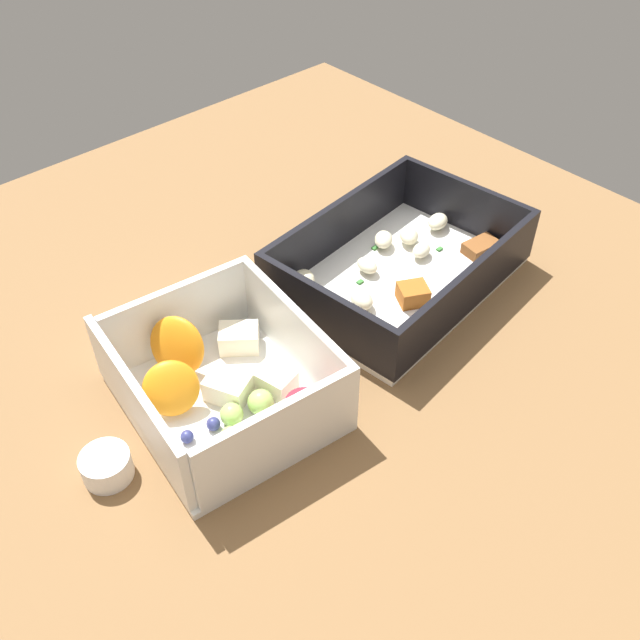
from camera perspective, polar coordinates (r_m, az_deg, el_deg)
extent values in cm
cube|color=brown|center=(59.03, -1.86, -2.67)|extent=(80.00, 80.00, 2.00)
cube|color=white|center=(64.44, 6.33, 3.25)|extent=(22.72, 17.07, 0.60)
cube|color=black|center=(69.99, 11.57, 9.04)|extent=(2.25, 14.76, 5.05)
cube|color=black|center=(56.33, 0.33, 0.46)|extent=(2.25, 14.76, 5.05)
cube|color=black|center=(59.96, 11.98, 2.44)|extent=(19.94, 2.84, 5.05)
cube|color=black|center=(66.07, 1.53, 7.74)|extent=(19.94, 2.84, 5.05)
ellipsoid|color=beige|center=(67.20, 5.14, 6.48)|extent=(2.92, 2.83, 1.20)
ellipsoid|color=beige|center=(60.32, 3.35, 1.71)|extent=(2.41, 2.93, 1.27)
ellipsoid|color=beige|center=(64.07, 3.82, 4.41)|extent=(1.80, 2.38, 1.11)
ellipsoid|color=beige|center=(66.43, 8.18, 5.59)|extent=(2.50, 2.09, 1.08)
ellipsoid|color=beige|center=(67.95, 7.18, 6.79)|extent=(2.97, 3.03, 1.25)
ellipsoid|color=beige|center=(70.22, 9.47, 7.84)|extent=(2.90, 2.42, 1.25)
ellipsoid|color=beige|center=(61.76, -1.44, 3.12)|extent=(3.65, 3.45, 1.49)
cube|color=brown|center=(57.38, 4.09, -1.07)|extent=(2.24, 2.86, 1.61)
cube|color=brown|center=(68.17, 12.83, 5.75)|extent=(3.49, 2.44, 1.09)
cube|color=#AD5B1E|center=(61.36, 7.49, 2.09)|extent=(3.23, 3.12, 1.60)
cube|color=#387A33|center=(68.09, 9.37, 5.80)|extent=(0.60, 0.40, 0.20)
cube|color=#387A33|center=(67.33, 4.44, 5.82)|extent=(0.60, 0.40, 0.20)
cube|color=#387A33|center=(63.27, 3.25, 3.08)|extent=(0.60, 0.40, 0.20)
cube|color=white|center=(54.19, -7.57, -6.51)|extent=(15.22, 16.74, 0.60)
cube|color=white|center=(53.89, -1.98, -1.37)|extent=(2.57, 15.07, 5.88)
cube|color=white|center=(50.41, -14.26, -7.12)|extent=(2.57, 15.07, 5.88)
cube|color=white|center=(47.54, -3.59, -9.46)|extent=(12.13, 2.18, 5.88)
cube|color=white|center=(56.66, -11.46, 0.28)|extent=(12.13, 2.18, 5.88)
ellipsoid|color=orange|center=(52.40, -11.91, -5.41)|extent=(5.31, 5.08, 4.14)
ellipsoid|color=orange|center=(54.82, -11.46, -2.07)|extent=(4.88, 5.63, 4.87)
cube|color=#F4EACC|center=(57.00, -6.54, -1.46)|extent=(3.91, 3.81, 1.88)
cube|color=#F4EACC|center=(53.38, -7.44, -5.44)|extent=(3.49, 3.88, 1.90)
cube|color=#F4EACC|center=(53.64, -3.65, -4.88)|extent=(2.79, 3.35, 1.76)
sphere|color=#9ECC60|center=(52.17, -4.80, -6.61)|extent=(1.95, 1.95, 1.95)
sphere|color=#9ECC60|center=(49.75, -4.25, -9.91)|extent=(1.97, 1.97, 1.97)
sphere|color=#9ECC60|center=(50.70, -7.23, -9.28)|extent=(1.48, 1.48, 1.48)
sphere|color=#9ECC60|center=(51.79, -7.13, -7.56)|extent=(1.72, 1.72, 1.72)
cone|color=red|center=(51.17, -1.24, -7.44)|extent=(2.85, 2.85, 2.28)
sphere|color=navy|center=(49.95, -10.62, -11.35)|extent=(1.10, 1.10, 1.10)
sphere|color=navy|center=(49.99, -8.97, -11.08)|extent=(0.99, 0.99, 0.99)
sphere|color=navy|center=(51.85, -8.59, -8.28)|extent=(1.04, 1.04, 1.04)
sphere|color=navy|center=(51.48, -10.66, -9.23)|extent=(0.97, 0.97, 0.97)
sphere|color=navy|center=(49.79, -6.41, -10.87)|extent=(1.13, 1.13, 1.13)
cylinder|color=white|center=(51.35, -16.83, -11.20)|extent=(3.48, 3.48, 1.99)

